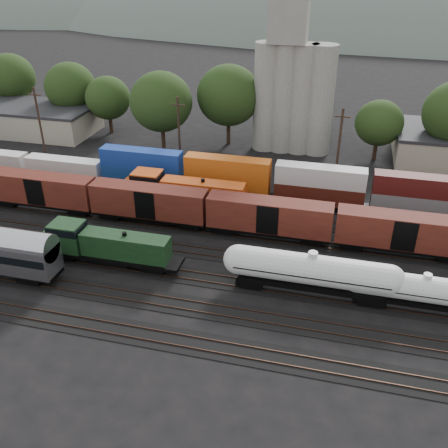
% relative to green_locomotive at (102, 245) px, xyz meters
% --- Properties ---
extents(ground, '(600.00, 600.00, 0.00)m').
position_rel_green_locomotive_xyz_m(ground, '(12.09, 5.00, -2.50)').
color(ground, black).
extents(tracks, '(180.00, 33.20, 0.20)m').
position_rel_green_locomotive_xyz_m(tracks, '(12.09, 5.00, -2.46)').
color(tracks, black).
rests_on(tracks, ground).
extents(green_locomotive, '(16.55, 2.92, 4.38)m').
position_rel_green_locomotive_xyz_m(green_locomotive, '(0.00, 0.00, 0.00)').
color(green_locomotive, black).
rests_on(green_locomotive, ground).
extents(tank_car_a, '(18.22, 3.26, 4.77)m').
position_rel_green_locomotive_xyz_m(tank_car_a, '(23.08, 0.00, 0.32)').
color(tank_car_a, silver).
rests_on(tank_car_a, ground).
extents(tank_car_b, '(15.35, 2.75, 4.02)m').
position_rel_green_locomotive_xyz_m(tank_car_b, '(33.95, -0.00, -0.09)').
color(tank_car_b, silver).
rests_on(tank_car_b, ground).
extents(orange_locomotive, '(18.68, 3.11, 4.67)m').
position_rel_green_locomotive_xyz_m(orange_locomotive, '(4.16, 15.00, 0.15)').
color(orange_locomotive, black).
rests_on(orange_locomotive, ground).
extents(boxcar_string, '(184.40, 2.90, 4.20)m').
position_rel_green_locomotive_xyz_m(boxcar_string, '(24.78, 10.00, 0.61)').
color(boxcar_string, black).
rests_on(boxcar_string, ground).
extents(container_wall, '(172.94, 2.60, 5.80)m').
position_rel_green_locomotive_xyz_m(container_wall, '(21.88, 20.00, 0.15)').
color(container_wall, black).
rests_on(container_wall, ground).
extents(grain_silo, '(13.40, 5.00, 29.00)m').
position_rel_green_locomotive_xyz_m(grain_silo, '(15.38, 41.00, 8.75)').
color(grain_silo, gray).
rests_on(grain_silo, ground).
extents(industrial_sheds, '(119.38, 17.26, 5.10)m').
position_rel_green_locomotive_xyz_m(industrial_sheds, '(18.72, 40.25, 0.05)').
color(industrial_sheds, '#9E937F').
rests_on(industrial_sheds, ground).
extents(tree_band, '(166.85, 21.78, 14.07)m').
position_rel_green_locomotive_xyz_m(tree_band, '(2.88, 41.14, 5.16)').
color(tree_band, black).
rests_on(tree_band, ground).
extents(utility_poles, '(122.20, 0.36, 12.00)m').
position_rel_green_locomotive_xyz_m(utility_poles, '(12.09, 27.00, 3.71)').
color(utility_poles, black).
rests_on(utility_poles, ground).
extents(distant_hills, '(860.00, 286.00, 130.00)m').
position_rel_green_locomotive_xyz_m(distant_hills, '(36.01, 265.00, -23.07)').
color(distant_hills, '#59665B').
rests_on(distant_hills, ground).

